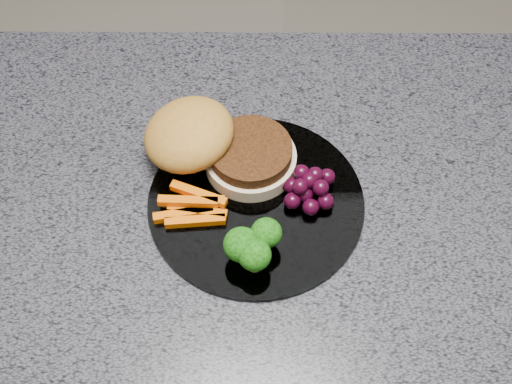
% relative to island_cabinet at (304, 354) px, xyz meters
% --- Properties ---
extents(island_cabinet, '(1.20, 0.60, 0.86)m').
position_rel_island_cabinet_xyz_m(island_cabinet, '(0.00, 0.00, 0.00)').
color(island_cabinet, '#532F1C').
rests_on(island_cabinet, ground).
extents(countertop, '(1.20, 0.60, 0.04)m').
position_rel_island_cabinet_xyz_m(countertop, '(0.00, 0.00, 0.45)').
color(countertop, '#4B4A54').
rests_on(countertop, island_cabinet).
extents(plate, '(0.26, 0.26, 0.01)m').
position_rel_island_cabinet_xyz_m(plate, '(-0.08, 0.00, 0.47)').
color(plate, white).
rests_on(plate, countertop).
extents(burger, '(0.20, 0.14, 0.06)m').
position_rel_island_cabinet_xyz_m(burger, '(-0.14, 0.07, 0.50)').
color(burger, beige).
rests_on(burger, plate).
extents(carrot_sticks, '(0.09, 0.06, 0.02)m').
position_rel_island_cabinet_xyz_m(carrot_sticks, '(-0.16, -0.01, 0.48)').
color(carrot_sticks, '#DD5D03').
rests_on(carrot_sticks, plate).
extents(broccoli, '(0.07, 0.07, 0.05)m').
position_rel_island_cabinet_xyz_m(broccoli, '(-0.09, -0.07, 0.50)').
color(broccoli, '#547C2D').
rests_on(broccoli, plate).
extents(grape_bunch, '(0.07, 0.06, 0.03)m').
position_rel_island_cabinet_xyz_m(grape_bunch, '(-0.02, 0.02, 0.49)').
color(grape_bunch, black).
rests_on(grape_bunch, plate).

